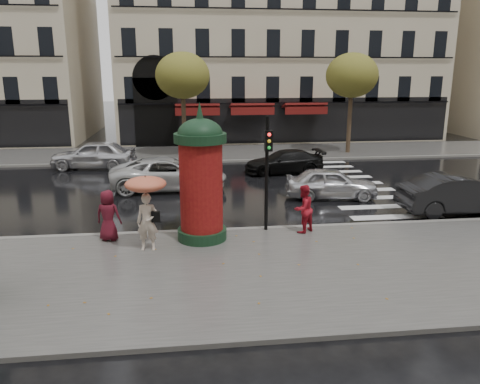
{
  "coord_description": "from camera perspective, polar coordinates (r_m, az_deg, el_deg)",
  "views": [
    {
      "loc": [
        -2.07,
        -12.33,
        5.42
      ],
      "look_at": [
        -0.39,
        1.5,
        1.83
      ],
      "focal_mm": 35.0,
      "sensor_mm": 36.0,
      "label": 1
    }
  ],
  "objects": [
    {
      "name": "ground",
      "position": [
        13.63,
        2.41,
        -8.99
      ],
      "size": [
        160.0,
        160.0,
        0.0
      ],
      "primitive_type": "plane",
      "color": "black",
      "rests_on": "ground"
    },
    {
      "name": "near_sidewalk",
      "position": [
        13.16,
        2.77,
        -9.6
      ],
      "size": [
        90.0,
        7.0,
        0.12
      ],
      "primitive_type": "cube",
      "color": "#474744",
      "rests_on": "ground"
    },
    {
      "name": "far_sidewalk",
      "position": [
        31.86,
        -3.12,
        4.74
      ],
      "size": [
        90.0,
        6.0,
        0.12
      ],
      "primitive_type": "cube",
      "color": "#474744",
      "rests_on": "ground"
    },
    {
      "name": "near_kerb",
      "position": [
        16.37,
        0.72,
        -4.62
      ],
      "size": [
        90.0,
        0.25,
        0.14
      ],
      "primitive_type": "cube",
      "color": "slate",
      "rests_on": "ground"
    },
    {
      "name": "far_kerb",
      "position": [
        28.91,
        -2.72,
        3.77
      ],
      "size": [
        90.0,
        0.25,
        0.14
      ],
      "primitive_type": "cube",
      "color": "slate",
      "rests_on": "ground"
    },
    {
      "name": "zebra_crossing",
      "position": [
        23.99,
        12.92,
        1.04
      ],
      "size": [
        3.6,
        11.75,
        0.01
      ],
      "primitive_type": "cube",
      "color": "silver",
      "rests_on": "ground"
    },
    {
      "name": "bldg_far_corner",
      "position": [
        43.5,
        4.12,
        22.2
      ],
      "size": [
        26.0,
        14.0,
        22.9
      ],
      "color": "#B7A88C",
      "rests_on": "ground"
    },
    {
      "name": "tree_far_left",
      "position": [
        30.34,
        -7.01,
        13.87
      ],
      "size": [
        3.4,
        3.4,
        6.64
      ],
      "color": "#38281C",
      "rests_on": "ground"
    },
    {
      "name": "tree_far_right",
      "position": [
        32.29,
        13.5,
        13.62
      ],
      "size": [
        3.4,
        3.4,
        6.64
      ],
      "color": "#38281C",
      "rests_on": "ground"
    },
    {
      "name": "woman_umbrella",
      "position": [
        14.27,
        -11.33,
        -1.04
      ],
      "size": [
        1.23,
        1.23,
        2.36
      ],
      "color": "beige",
      "rests_on": "near_sidewalk"
    },
    {
      "name": "woman_red",
      "position": [
        15.9,
        7.71,
        -2.05
      ],
      "size": [
        1.01,
        0.96,
        1.64
      ],
      "primitive_type": "imported",
      "rotation": [
        0.0,
        0.0,
        3.74
      ],
      "color": "#A91422",
      "rests_on": "near_sidewalk"
    },
    {
      "name": "man_burgundy",
      "position": [
        15.59,
        -15.77,
        -2.76
      ],
      "size": [
        0.92,
        0.72,
        1.66
      ],
      "primitive_type": "imported",
      "rotation": [
        0.0,
        0.0,
        2.88
      ],
      "color": "#52101D",
      "rests_on": "near_sidewalk"
    },
    {
      "name": "morris_column",
      "position": [
        14.86,
        -4.78,
        2.03
      ],
      "size": [
        1.64,
        1.64,
        4.42
      ],
      "color": "black",
      "rests_on": "near_sidewalk"
    },
    {
      "name": "traffic_light",
      "position": [
        15.59,
        3.35,
        3.57
      ],
      "size": [
        0.25,
        0.37,
        3.9
      ],
      "color": "black",
      "rests_on": "near_sidewalk"
    },
    {
      "name": "car_silver",
      "position": [
        20.9,
        11.06,
        1.08
      ],
      "size": [
        4.19,
        2.15,
        1.37
      ],
      "primitive_type": "imported",
      "rotation": [
        0.0,
        0.0,
        1.43
      ],
      "color": "silver",
      "rests_on": "ground"
    },
    {
      "name": "car_darkgrey",
      "position": [
        20.22,
        25.16,
        -0.24
      ],
      "size": [
        4.67,
        1.63,
        1.54
      ],
      "primitive_type": "imported",
      "rotation": [
        0.0,
        0.0,
        1.57
      ],
      "color": "black",
      "rests_on": "ground"
    },
    {
      "name": "car_white",
      "position": [
        22.32,
        -8.65,
        2.22
      ],
      "size": [
        5.51,
        2.66,
        1.51
      ],
      "primitive_type": "imported",
      "rotation": [
        0.0,
        0.0,
        1.6
      ],
      "color": "#BDBDBD",
      "rests_on": "ground"
    },
    {
      "name": "car_black",
      "position": [
        25.8,
        5.38,
        3.69
      ],
      "size": [
        4.48,
        2.14,
        1.26
      ],
      "primitive_type": "imported",
      "rotation": [
        0.0,
        0.0,
        -1.48
      ],
      "color": "black",
      "rests_on": "ground"
    },
    {
      "name": "car_far_silver",
      "position": [
        28.2,
        -17.44,
        4.37
      ],
      "size": [
        4.9,
        2.32,
        1.62
      ],
      "primitive_type": "imported",
      "rotation": [
        0.0,
        0.0,
        -1.66
      ],
      "color": "silver",
      "rests_on": "ground"
    }
  ]
}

